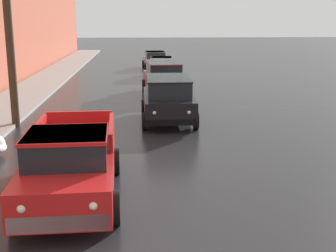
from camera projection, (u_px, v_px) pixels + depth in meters
left_sidewalk_slab at (0, 112)px, 20.12m from camera, size 2.75×80.00×0.13m
bare_tree_mid_block at (8, 23)px, 16.81m from camera, size 3.59×2.55×7.38m
pickup_truck_red_approaching_near_lane at (71, 163)px, 10.42m from camera, size 2.34×5.31×1.76m
suv_black_parked_kerbside_close at (168, 98)px, 18.36m from camera, size 2.15×4.34×1.82m
suv_maroon_parked_kerbside_mid at (163, 77)px, 24.84m from camera, size 2.30×4.83×1.82m
sedan_white_parked_far_down_block at (162, 67)px, 32.56m from camera, size 2.18×4.11×1.42m
sedan_grey_queued_behind_truck at (155, 60)px, 38.11m from camera, size 2.17×4.23×1.42m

